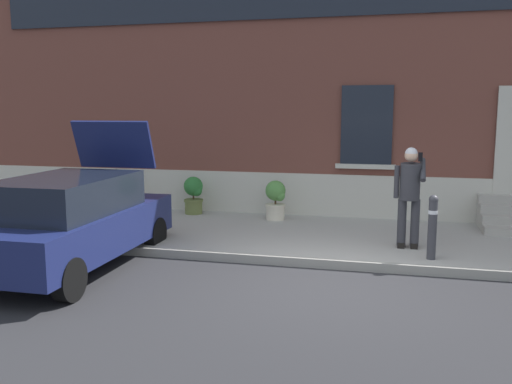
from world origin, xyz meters
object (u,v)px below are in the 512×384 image
(hatchback_car_navy, at_px, (71,220))
(planter_terracotta, at_px, (113,192))
(planter_olive, at_px, (194,194))
(planter_cream, at_px, (276,199))
(bollard_near_person, at_px, (432,225))
(person_on_phone, at_px, (410,191))

(hatchback_car_navy, distance_m, planter_terracotta, 4.34)
(planter_olive, bearing_deg, planter_cream, -6.54)
(planter_olive, xyz_separation_m, planter_cream, (1.98, -0.23, 0.00))
(bollard_near_person, bearing_deg, person_on_phone, 118.99)
(planter_olive, height_order, planter_cream, same)
(hatchback_car_navy, distance_m, planter_cream, 4.68)
(bollard_near_person, height_order, planter_cream, bollard_near_person)
(planter_terracotta, relative_size, planter_olive, 1.00)
(bollard_near_person, distance_m, planter_terracotta, 7.53)
(person_on_phone, bearing_deg, bollard_near_person, -69.69)
(hatchback_car_navy, bearing_deg, person_on_phone, 21.35)
(planter_olive, bearing_deg, planter_terracotta, -176.85)
(hatchback_car_navy, distance_m, bollard_near_person, 5.75)
(planter_olive, distance_m, planter_cream, 1.99)
(planter_terracotta, bearing_deg, hatchback_car_navy, -70.22)
(bollard_near_person, xyz_separation_m, planter_olive, (-5.06, 2.78, -0.11))
(hatchback_car_navy, xyz_separation_m, person_on_phone, (5.22, 2.04, 0.35))
(hatchback_car_navy, bearing_deg, bollard_near_person, 14.15)
(planter_cream, bearing_deg, hatchback_car_navy, -122.13)
(planter_olive, bearing_deg, person_on_phone, -24.46)
(hatchback_car_navy, relative_size, bollard_near_person, 3.90)
(hatchback_car_navy, height_order, planter_cream, hatchback_car_navy)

